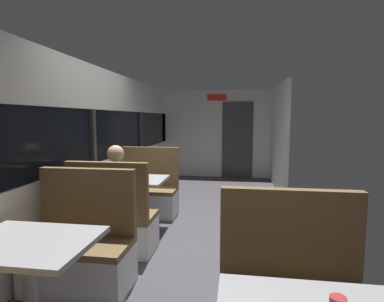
{
  "coord_description": "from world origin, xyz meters",
  "views": [
    {
      "loc": [
        0.52,
        -3.9,
        1.58
      ],
      "look_at": [
        -0.3,
        1.7,
        0.96
      ],
      "focal_mm": 28.25,
      "sensor_mm": 36.0,
      "label": 1
    }
  ],
  "objects_px": {
    "bench_mid_window_facing_end": "(114,224)",
    "bench_mid_window_facing_entry": "(148,195)",
    "seated_passenger": "(116,206)",
    "dining_table_mid_window": "(133,186)",
    "dining_table_near_window": "(28,254)",
    "bench_near_window_facing_entry": "(81,253)"
  },
  "relations": [
    {
      "from": "dining_table_near_window",
      "to": "dining_table_mid_window",
      "type": "distance_m",
      "value": 2.16
    },
    {
      "from": "bench_near_window_facing_entry",
      "to": "bench_mid_window_facing_entry",
      "type": "height_order",
      "value": "same"
    },
    {
      "from": "dining_table_near_window",
      "to": "dining_table_mid_window",
      "type": "xyz_separation_m",
      "value": [
        0.0,
        2.16,
        0.0
      ]
    },
    {
      "from": "bench_mid_window_facing_entry",
      "to": "seated_passenger",
      "type": "bearing_deg",
      "value": -90.0
    },
    {
      "from": "dining_table_mid_window",
      "to": "bench_mid_window_facing_end",
      "type": "xyz_separation_m",
      "value": [
        0.0,
        -0.7,
        -0.31
      ]
    },
    {
      "from": "bench_near_window_facing_entry",
      "to": "bench_mid_window_facing_entry",
      "type": "xyz_separation_m",
      "value": [
        0.0,
        2.16,
        0.0
      ]
    },
    {
      "from": "bench_mid_window_facing_end",
      "to": "bench_mid_window_facing_entry",
      "type": "distance_m",
      "value": 1.4
    },
    {
      "from": "bench_near_window_facing_entry",
      "to": "dining_table_mid_window",
      "type": "relative_size",
      "value": 1.22
    },
    {
      "from": "dining_table_mid_window",
      "to": "bench_mid_window_facing_entry",
      "type": "relative_size",
      "value": 0.82
    },
    {
      "from": "dining_table_mid_window",
      "to": "bench_mid_window_facing_entry",
      "type": "bearing_deg",
      "value": 90.0
    },
    {
      "from": "bench_mid_window_facing_end",
      "to": "seated_passenger",
      "type": "height_order",
      "value": "seated_passenger"
    },
    {
      "from": "bench_near_window_facing_entry",
      "to": "dining_table_mid_window",
      "type": "height_order",
      "value": "bench_near_window_facing_entry"
    },
    {
      "from": "dining_table_near_window",
      "to": "bench_mid_window_facing_end",
      "type": "distance_m",
      "value": 1.5
    },
    {
      "from": "dining_table_near_window",
      "to": "bench_near_window_facing_entry",
      "type": "bearing_deg",
      "value": 90.0
    },
    {
      "from": "bench_near_window_facing_entry",
      "to": "seated_passenger",
      "type": "bearing_deg",
      "value": 90.0
    },
    {
      "from": "bench_mid_window_facing_end",
      "to": "seated_passenger",
      "type": "bearing_deg",
      "value": 90.0
    },
    {
      "from": "dining_table_near_window",
      "to": "bench_mid_window_facing_entry",
      "type": "bearing_deg",
      "value": 90.0
    },
    {
      "from": "dining_table_mid_window",
      "to": "seated_passenger",
      "type": "xyz_separation_m",
      "value": [
        0.0,
        -0.63,
        -0.1
      ]
    },
    {
      "from": "bench_near_window_facing_entry",
      "to": "dining_table_mid_window",
      "type": "distance_m",
      "value": 1.5
    },
    {
      "from": "seated_passenger",
      "to": "dining_table_near_window",
      "type": "bearing_deg",
      "value": -90.0
    },
    {
      "from": "bench_mid_window_facing_end",
      "to": "bench_mid_window_facing_entry",
      "type": "height_order",
      "value": "same"
    },
    {
      "from": "bench_near_window_facing_entry",
      "to": "dining_table_mid_window",
      "type": "bearing_deg",
      "value": 90.0
    }
  ]
}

